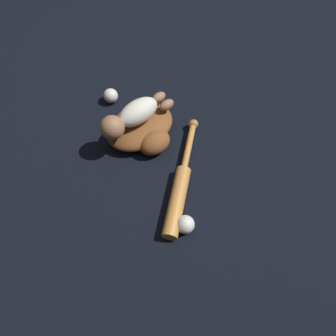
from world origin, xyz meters
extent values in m
plane|color=black|center=(0.00, 0.00, 0.00)|extent=(6.00, 6.00, 0.00)
ellipsoid|color=brown|center=(-0.02, 0.05, 0.05)|extent=(0.32, 0.24, 0.10)
ellipsoid|color=brown|center=(-0.02, 0.16, 0.05)|extent=(0.15, 0.11, 0.10)
ellipsoid|color=silver|center=(-0.02, 0.05, 0.15)|extent=(0.19, 0.11, 0.10)
sphere|color=#936647|center=(0.11, 0.05, 0.15)|extent=(0.10, 0.10, 0.10)
ellipsoid|color=#936647|center=(-0.16, 0.07, 0.12)|extent=(0.07, 0.05, 0.04)
ellipsoid|color=#936647|center=(-0.15, 0.01, 0.12)|extent=(0.07, 0.05, 0.04)
cylinder|color=#C6843D|center=(0.08, 0.43, 0.03)|extent=(0.27, 0.24, 0.06)
cylinder|color=#C6843D|center=(-0.13, 0.26, 0.03)|extent=(0.21, 0.18, 0.03)
sphere|color=#A97034|center=(-0.23, 0.18, 0.03)|extent=(0.05, 0.05, 0.05)
sphere|color=silver|center=(0.12, 0.53, 0.04)|extent=(0.07, 0.07, 0.07)
sphere|color=silver|center=(-0.02, -0.20, 0.04)|extent=(0.07, 0.07, 0.07)
camera|label=1|loc=(0.45, 0.85, 1.21)|focal=35.00mm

